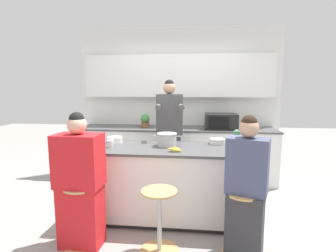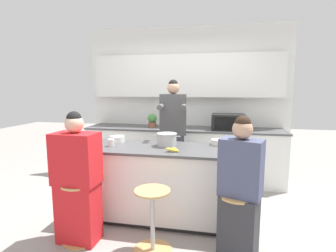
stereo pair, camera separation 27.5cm
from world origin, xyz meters
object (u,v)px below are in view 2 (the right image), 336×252
at_px(microwave, 228,122).
at_px(potted_plant, 152,120).
at_px(bar_stool_leftmost, 79,211).
at_px(juice_carton, 238,140).
at_px(person_seated_near, 240,197).
at_px(coffee_cup_near, 111,143).
at_px(fruit_bowl, 117,139).
at_px(banana_bunch, 172,150).
at_px(bar_stool_center, 153,219).
at_px(kitchen_island, 167,182).
at_px(bar_stool_rightmost, 236,225).
at_px(person_cooking, 173,139).
at_px(person_wrapped_blanket, 77,182).
at_px(cooking_pot, 167,140).

bearing_deg(microwave, potted_plant, 178.16).
bearing_deg(bar_stool_leftmost, juice_carton, 26.80).
relative_size(person_seated_near, coffee_cup_near, 11.88).
bearing_deg(juice_carton, microwave, 93.72).
relative_size(fruit_bowl, potted_plant, 0.81).
bearing_deg(banana_bunch, coffee_cup_near, 170.52).
distance_m(fruit_bowl, potted_plant, 1.26).
relative_size(bar_stool_center, person_seated_near, 0.46).
xyz_separation_m(bar_stool_center, microwave, (0.76, 2.09, 0.72)).
bearing_deg(coffee_cup_near, person_seated_near, -21.85).
xyz_separation_m(kitchen_island, banana_bunch, (0.11, -0.21, 0.47)).
xyz_separation_m(bar_stool_rightmost, fruit_bowl, (-1.51, 0.85, 0.60)).
height_order(juice_carton, potted_plant, potted_plant).
bearing_deg(person_cooking, person_wrapped_blanket, -125.14).
distance_m(person_seated_near, juice_carton, 0.91).
height_order(person_cooking, cooking_pot, person_cooking).
height_order(kitchen_island, potted_plant, potted_plant).
bearing_deg(juice_carton, person_wrapped_blanket, -153.19).
relative_size(kitchen_island, microwave, 3.72).
distance_m(bar_stool_center, potted_plant, 2.32).
bearing_deg(microwave, person_wrapped_blanket, -127.07).
distance_m(bar_stool_center, microwave, 2.34).
height_order(kitchen_island, cooking_pot, cooking_pot).
xyz_separation_m(bar_stool_center, potted_plant, (-0.55, 2.14, 0.71)).
bearing_deg(juice_carton, bar_stool_rightmost, -92.71).
xyz_separation_m(fruit_bowl, juice_carton, (1.55, -0.04, 0.06)).
bearing_deg(person_wrapped_blanket, microwave, 55.28).
bearing_deg(bar_stool_center, bar_stool_rightmost, 3.04).
bearing_deg(banana_bunch, person_wrapped_blanket, -152.74).
xyz_separation_m(cooking_pot, coffee_cup_near, (-0.67, -0.15, -0.04)).
distance_m(juice_carton, potted_plant, 1.89).
bearing_deg(kitchen_island, potted_plant, 111.14).
distance_m(person_cooking, juice_carton, 1.07).
relative_size(kitchen_island, bar_stool_rightmost, 3.16).
bearing_deg(banana_bunch, cooking_pot, 113.16).
distance_m(coffee_cup_near, microwave, 2.06).
bearing_deg(bar_stool_center, person_cooking, 92.10).
xyz_separation_m(banana_bunch, potted_plant, (-0.66, 1.64, 0.12)).
distance_m(bar_stool_center, person_cooking, 1.53).
xyz_separation_m(kitchen_island, microwave, (0.76, 1.39, 0.60)).
distance_m(fruit_bowl, banana_bunch, 0.91).
height_order(bar_stool_rightmost, coffee_cup_near, coffee_cup_near).
distance_m(person_seated_near, potted_plant, 2.55).
distance_m(person_seated_near, coffee_cup_near, 1.65).
relative_size(bar_stool_leftmost, bar_stool_rightmost, 1.00).
bearing_deg(kitchen_island, microwave, 61.44).
relative_size(person_cooking, microwave, 3.22).
height_order(fruit_bowl, potted_plant, potted_plant).
bearing_deg(potted_plant, person_cooking, -54.50).
relative_size(person_wrapped_blanket, microwave, 2.57).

